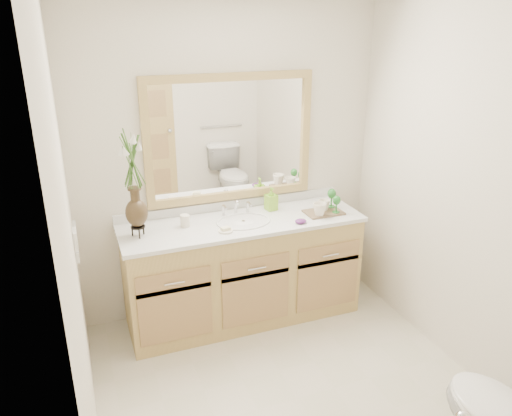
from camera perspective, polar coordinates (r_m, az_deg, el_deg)
name	(u,v)px	position (r m, az deg, el deg)	size (l,w,h in m)	color
floor	(297,399)	(3.40, 4.69, -20.88)	(2.60, 2.60, 0.00)	beige
wall_back	(230,164)	(3.89, -3.00, 5.07)	(2.40, 0.02, 2.40)	silver
wall_front	(480,373)	(1.84, 24.25, -16.82)	(2.40, 0.02, 2.40)	silver
wall_left	(73,261)	(2.50, -20.22, -5.69)	(0.02, 2.60, 2.40)	silver
wall_right	(475,199)	(3.43, 23.77, 1.00)	(0.02, 2.60, 2.40)	silver
vanity	(243,271)	(3.94, -1.49, -7.26)	(1.80, 0.55, 0.80)	tan
counter	(243,223)	(3.76, -1.55, -1.70)	(1.84, 0.57, 0.03)	white
sink	(243,228)	(3.76, -1.45, -2.34)	(0.38, 0.34, 0.23)	white
mirror	(230,139)	(3.82, -2.96, 7.94)	(1.32, 0.04, 0.97)	white
switch_plate	(75,239)	(3.29, -19.94, -3.38)	(0.02, 0.12, 0.12)	white
flower_vase	(132,167)	(3.43, -13.94, 4.57)	(0.18, 0.18, 0.74)	black
tumbler	(185,221)	(3.68, -8.11, -1.45)	(0.07, 0.07, 0.09)	white
soap_dish	(226,230)	(3.58, -3.49, -2.55)	(0.11, 0.11, 0.03)	white
soap_bottle	(271,200)	(3.95, 1.74, 0.94)	(0.08, 0.08, 0.17)	#88C92F
purple_dish	(301,221)	(3.73, 5.13, -1.51)	(0.09, 0.07, 0.03)	#5C2267
tray	(324,212)	(3.94, 7.73, -0.49)	(0.29, 0.19, 0.01)	brown
mug_left	(320,209)	(3.84, 7.28, -0.10)	(0.10, 0.10, 0.10)	white
mug_right	(324,205)	(3.94, 7.78, 0.37)	(0.09, 0.09, 0.09)	white
goblet_front	(337,201)	(3.90, 9.20, 0.77)	(0.06, 0.06, 0.14)	#28792B
goblet_back	(332,195)	(4.00, 8.65, 1.51)	(0.07, 0.07, 0.15)	#28792B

